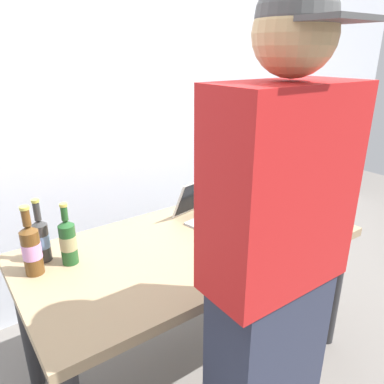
{
  "coord_description": "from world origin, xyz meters",
  "views": [
    {
      "loc": [
        -0.91,
        -1.26,
        1.59
      ],
      "look_at": [
        -0.0,
        0.0,
        0.99
      ],
      "focal_mm": 34.39,
      "sensor_mm": 36.0,
      "label": 1
    }
  ],
  "objects_px": {
    "laptop": "(211,210)",
    "beer_bottle_green": "(31,248)",
    "beer_bottle_dark": "(41,238)",
    "person_figure": "(271,291)",
    "beer_bottle_brown": "(68,241)"
  },
  "relations": [
    {
      "from": "laptop",
      "to": "beer_bottle_green",
      "type": "height_order",
      "value": "beer_bottle_green"
    },
    {
      "from": "beer_bottle_dark",
      "to": "beer_bottle_green",
      "type": "bearing_deg",
      "value": -125.68
    },
    {
      "from": "beer_bottle_green",
      "to": "beer_bottle_brown",
      "type": "xyz_separation_m",
      "value": [
        0.14,
        -0.01,
        -0.01
      ]
    },
    {
      "from": "laptop",
      "to": "beer_bottle_dark",
      "type": "height_order",
      "value": "beer_bottle_dark"
    },
    {
      "from": "beer_bottle_dark",
      "to": "person_figure",
      "type": "bearing_deg",
      "value": -62.25
    },
    {
      "from": "beer_bottle_brown",
      "to": "person_figure",
      "type": "bearing_deg",
      "value": -64.49
    },
    {
      "from": "laptop",
      "to": "beer_bottle_brown",
      "type": "xyz_separation_m",
      "value": [
        -0.76,
        0.0,
        0.06
      ]
    },
    {
      "from": "laptop",
      "to": "beer_bottle_brown",
      "type": "height_order",
      "value": "beer_bottle_brown"
    },
    {
      "from": "beer_bottle_dark",
      "to": "laptop",
      "type": "bearing_deg",
      "value": -6.24
    },
    {
      "from": "beer_bottle_green",
      "to": "beer_bottle_dark",
      "type": "xyz_separation_m",
      "value": [
        0.06,
        0.08,
        -0.01
      ]
    },
    {
      "from": "beer_bottle_green",
      "to": "laptop",
      "type": "bearing_deg",
      "value": -0.71
    },
    {
      "from": "beer_bottle_dark",
      "to": "person_figure",
      "type": "xyz_separation_m",
      "value": [
        0.46,
        -0.87,
        0.05
      ]
    },
    {
      "from": "laptop",
      "to": "beer_bottle_brown",
      "type": "relative_size",
      "value": 1.33
    },
    {
      "from": "laptop",
      "to": "beer_bottle_green",
      "type": "relative_size",
      "value": 1.23
    },
    {
      "from": "beer_bottle_dark",
      "to": "person_figure",
      "type": "distance_m",
      "value": 0.99
    }
  ]
}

